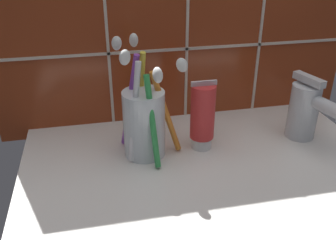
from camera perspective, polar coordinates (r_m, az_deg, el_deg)
The scene contains 5 objects.
sink_counter at distance 58.69cm, azimuth 5.73°, elevation -7.98°, with size 56.07×37.57×2.00cm, color silver.
tile_wall_backsplash at distance 67.90cm, azimuth 1.62°, elevation 14.85°, with size 66.07×1.72×40.29cm.
toothbrush_cup at distance 58.32cm, azimuth -3.67°, elevation 0.09°, with size 11.48×12.14×18.72cm.
toothpaste_tube at distance 60.36cm, azimuth 5.28°, elevation 0.63°, with size 4.13×3.93×11.83cm.
sink_faucet at distance 67.31cm, azimuth 20.43°, elevation 1.48°, with size 5.58×11.54×11.18cm.
Camera 1 is at (-15.59, -45.43, 34.73)cm, focal length 40.00 mm.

